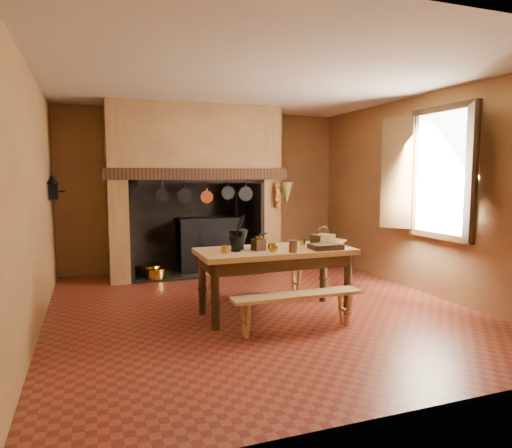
{
  "coord_description": "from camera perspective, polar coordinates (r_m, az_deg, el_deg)",
  "views": [
    {
      "loc": [
        -1.94,
        -5.27,
        1.67
      ],
      "look_at": [
        0.08,
        0.3,
        1.04
      ],
      "focal_mm": 32.0,
      "sensor_mm": 36.0,
      "label": 1
    }
  ],
  "objects": [
    {
      "name": "mixing_bowl",
      "position": [
        5.77,
        9.63,
        -2.29
      ],
      "size": [
        0.38,
        0.38,
        0.07
      ],
      "primitive_type": "imported",
      "rotation": [
        0.0,
        0.0,
        0.42
      ],
      "color": "#BEB492",
      "rests_on": "work_table"
    },
    {
      "name": "mortar_large",
      "position": [
        5.37,
        -2.22,
        -1.81
      ],
      "size": [
        0.23,
        0.23,
        0.4
      ],
      "rotation": [
        0.0,
        0.0,
        0.19
      ],
      "color": "black",
      "rests_on": "work_table"
    },
    {
      "name": "wall_right",
      "position": [
        6.9,
        20.16,
        3.5
      ],
      "size": [
        0.02,
        5.5,
        2.8
      ],
      "primitive_type": "cube",
      "color": "olive",
      "rests_on": "floor"
    },
    {
      "name": "ceiling",
      "position": [
        5.73,
        0.25,
        17.49
      ],
      "size": [
        5.5,
        5.5,
        0.0
      ],
      "primitive_type": "plane",
      "rotation": [
        3.14,
        0.0,
        0.0
      ],
      "color": "silver",
      "rests_on": "back_wall"
    },
    {
      "name": "wooden_tray",
      "position": [
        5.46,
        8.71,
        -2.8
      ],
      "size": [
        0.38,
        0.28,
        0.06
      ],
      "primitive_type": "cube",
      "rotation": [
        0.0,
        0.0,
        -0.04
      ],
      "color": "#332010",
      "rests_on": "work_table"
    },
    {
      "name": "brass_mug_b",
      "position": [
        5.74,
        5.88,
        -2.25
      ],
      "size": [
        0.08,
        0.08,
        0.08
      ],
      "primitive_type": "cylinder",
      "rotation": [
        0.0,
        0.0,
        -0.08
      ],
      "color": "#B58B29",
      "rests_on": "work_table"
    },
    {
      "name": "wicker_basket",
      "position": [
        5.7,
        8.34,
        -1.92
      ],
      "size": [
        0.3,
        0.25,
        0.25
      ],
      "rotation": [
        0.0,
        0.0,
        0.28
      ],
      "color": "#4D3117",
      "rests_on": "work_table"
    },
    {
      "name": "herb_bunch",
      "position": [
        7.73,
        3.88,
        3.95
      ],
      "size": [
        0.2,
        0.2,
        0.35
      ],
      "primitive_type": "cone",
      "rotation": [
        3.14,
        0.0,
        0.0
      ],
      "color": "olive",
      "rests_on": "chimney_breast"
    },
    {
      "name": "stoneware_crock",
      "position": [
        5.19,
        4.72,
        -2.79
      ],
      "size": [
        0.15,
        0.15,
        0.14
      ],
      "primitive_type": "cylinder",
      "rotation": [
        0.0,
        0.0,
        -0.4
      ],
      "color": "#51381E",
      "rests_on": "work_table"
    },
    {
      "name": "floor",
      "position": [
        5.86,
        0.23,
        -10.44
      ],
      "size": [
        5.5,
        5.5,
        0.0
      ],
      "primitive_type": "plane",
      "color": "brown",
      "rests_on": "ground"
    },
    {
      "name": "coffee_grinder",
      "position": [
        5.31,
        0.32,
        -2.48
      ],
      "size": [
        0.19,
        0.16,
        0.21
      ],
      "rotation": [
        0.0,
        0.0,
        0.22
      ],
      "color": "#332010",
      "rests_on": "work_table"
    },
    {
      "name": "chimney_breast",
      "position": [
        7.76,
        -7.82,
        7.11
      ],
      "size": [
        2.95,
        0.96,
        2.8
      ],
      "color": "olive",
      "rests_on": "floor"
    },
    {
      "name": "wall_front",
      "position": [
        3.19,
        17.54,
        0.96
      ],
      "size": [
        5.0,
        0.02,
        2.8
      ],
      "primitive_type": "cube",
      "color": "olive",
      "rests_on": "floor"
    },
    {
      "name": "wall_coffee_mill",
      "position": [
        6.84,
        -24.05,
        4.3
      ],
      "size": [
        0.23,
        0.16,
        0.31
      ],
      "color": "black",
      "rests_on": "wall_left"
    },
    {
      "name": "wall_left",
      "position": [
        5.31,
        -26.02,
        2.57
      ],
      "size": [
        0.02,
        5.5,
        2.8
      ],
      "primitive_type": "cube",
      "color": "olive",
      "rests_on": "floor"
    },
    {
      "name": "brass_cup",
      "position": [
        5.21,
        2.12,
        -3.0
      ],
      "size": [
        0.15,
        0.15,
        0.09
      ],
      "primitive_type": "imported",
      "rotation": [
        0.0,
        0.0,
        0.42
      ],
      "color": "#B58B29",
      "rests_on": "work_table"
    },
    {
      "name": "hanging_pans",
      "position": [
        7.27,
        -7.24,
        3.62
      ],
      "size": [
        1.92,
        0.29,
        0.27
      ],
      "color": "black",
      "rests_on": "chimney_breast"
    },
    {
      "name": "onion_string",
      "position": [
        7.66,
        2.64,
        3.57
      ],
      "size": [
        0.12,
        0.1,
        0.46
      ],
      "primitive_type": null,
      "color": "#B26321",
      "rests_on": "chimney_breast"
    },
    {
      "name": "glass_jar",
      "position": [
        5.7,
        8.02,
        -1.96
      ],
      "size": [
        0.09,
        0.09,
        0.15
      ],
      "primitive_type": "cylinder",
      "rotation": [
        0.0,
        0.0,
        -0.04
      ],
      "color": "beige",
      "rests_on": "work_table"
    },
    {
      "name": "hearth_pans",
      "position": [
        7.71,
        -12.97,
        -5.84
      ],
      "size": [
        0.51,
        0.62,
        0.2
      ],
      "color": "#B58B29",
      "rests_on": "floor"
    },
    {
      "name": "mortar_small",
      "position": [
        5.24,
        -2.56,
        -2.36
      ],
      "size": [
        0.18,
        0.18,
        0.3
      ],
      "rotation": [
        0.0,
        0.0,
        -0.04
      ],
      "color": "black",
      "rests_on": "work_table"
    },
    {
      "name": "work_table",
      "position": [
        5.47,
        2.39,
        -4.4
      ],
      "size": [
        1.84,
        0.82,
        0.8
      ],
      "color": "tan",
      "rests_on": "floor"
    },
    {
      "name": "window",
      "position": [
        6.49,
        21.52,
        5.96
      ],
      "size": [
        0.39,
        1.75,
        1.76
      ],
      "color": "white",
      "rests_on": "wall_right"
    },
    {
      "name": "iron_range",
      "position": [
        8.04,
        -6.09,
        -2.4
      ],
      "size": [
        1.12,
        0.55,
        1.6
      ],
      "color": "black",
      "rests_on": "floor"
    },
    {
      "name": "brass_mug_a",
      "position": [
        5.13,
        -3.91,
        -3.13
      ],
      "size": [
        0.09,
        0.09,
        0.1
      ],
      "primitive_type": "cylinder",
      "rotation": [
        0.0,
        0.0,
        0.0
      ],
      "color": "#B58B29",
      "rests_on": "work_table"
    },
    {
      "name": "bench_back",
      "position": [
        6.17,
        -0.07,
        -6.59
      ],
      "size": [
        1.49,
        0.26,
        0.42
      ],
      "color": "tan",
      "rests_on": "floor"
    },
    {
      "name": "back_wall",
      "position": [
        8.26,
        -6.38,
        4.21
      ],
      "size": [
        5.0,
        0.02,
        2.8
      ],
      "primitive_type": "cube",
      "color": "olive",
      "rests_on": "floor"
    },
    {
      "name": "bench_front",
      "position": [
        4.99,
        5.15,
        -9.79
      ],
      "size": [
        1.45,
        0.25,
        0.41
      ],
      "color": "tan",
      "rests_on": "floor"
    }
  ]
}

